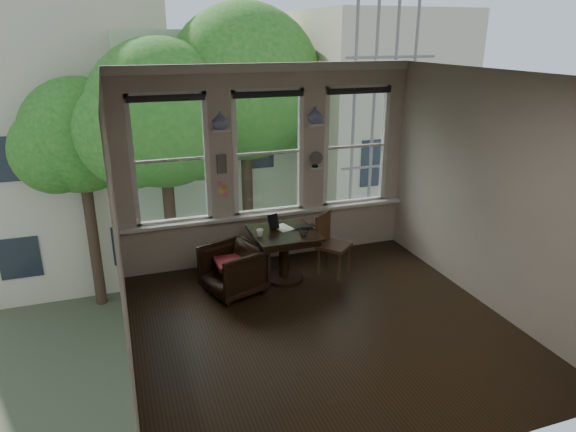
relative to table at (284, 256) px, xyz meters
name	(u,v)px	position (x,y,z in m)	size (l,w,h in m)	color
ground	(323,326)	(0.04, -1.37, -0.38)	(4.50, 4.50, 0.00)	black
ceiling	(329,74)	(0.04, -1.37, 2.62)	(4.50, 4.50, 0.00)	silver
wall_back	(268,165)	(0.04, 0.88, 1.12)	(4.50, 4.50, 0.00)	beige
wall_front	(445,305)	(0.04, -3.62, 1.12)	(4.50, 4.50, 0.00)	beige
wall_left	(118,235)	(-2.21, -1.37, 1.12)	(4.50, 4.50, 0.00)	beige
wall_right	(490,192)	(2.29, -1.37, 1.12)	(4.50, 4.50, 0.00)	beige
window_left	(170,160)	(-1.41, 0.88, 1.32)	(1.10, 0.12, 1.90)	white
window_center	(268,153)	(0.04, 0.88, 1.32)	(1.10, 0.12, 1.90)	white
window_right	(355,146)	(1.49, 0.88, 1.32)	(1.10, 0.12, 1.90)	white
shelf_left	(221,130)	(-0.68, 0.78, 1.73)	(0.26, 0.16, 0.03)	white
shelf_right	(315,124)	(0.77, 0.78, 1.73)	(0.26, 0.16, 0.03)	white
intercom	(222,164)	(-0.68, 0.81, 1.23)	(0.14, 0.06, 0.28)	#59544F
sticky_notes	(223,187)	(-0.68, 0.81, 0.88)	(0.16, 0.01, 0.24)	pink
desk_fan	(315,162)	(0.77, 0.76, 1.16)	(0.20, 0.20, 0.24)	#59544F
vase_left	(220,120)	(-0.68, 0.78, 1.86)	(0.24, 0.24, 0.25)	silver
vase_right	(315,115)	(0.77, 0.78, 1.86)	(0.24, 0.24, 0.25)	silver
table	(284,256)	(0.00, 0.00, 0.00)	(0.90, 0.90, 0.75)	black
armchair_left	(233,270)	(-0.78, -0.14, -0.03)	(0.73, 0.75, 0.68)	black
cushion_red	(233,262)	(-0.78, -0.14, 0.08)	(0.45, 0.45, 0.06)	maroon
side_chair_right	(334,245)	(0.76, -0.06, 0.09)	(0.42, 0.42, 0.92)	#442C18
laptop	(305,228)	(0.32, 0.00, 0.39)	(0.34, 0.22, 0.03)	black
mug	(260,233)	(-0.37, -0.06, 0.42)	(0.10, 0.10, 0.10)	white
drinking_glass	(304,232)	(0.21, -0.24, 0.42)	(0.13, 0.13, 0.10)	white
tablet	(273,222)	(-0.11, 0.15, 0.48)	(0.16, 0.02, 0.22)	black
papers	(283,228)	(0.04, 0.14, 0.38)	(0.22, 0.30, 0.00)	silver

